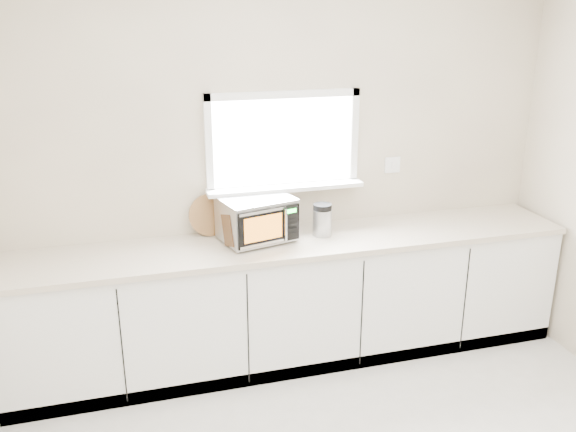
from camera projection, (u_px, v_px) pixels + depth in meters
name	position (u px, v px, depth m)	size (l,w,h in m)	color
back_wall	(283.00, 167.00, 4.33)	(4.00, 0.17, 2.70)	beige
cabinets	(294.00, 302.00, 4.36)	(3.92, 0.60, 0.88)	white
countertop	(294.00, 242.00, 4.20)	(3.92, 0.64, 0.04)	beige
microwave	(257.00, 218.00, 4.14)	(0.54, 0.47, 0.30)	black
knife_block	(234.00, 229.00, 4.03)	(0.14, 0.22, 0.30)	#482F1A
cutting_board	(210.00, 215.00, 4.24)	(0.30, 0.30, 0.02)	#8F5F37
coffee_grinder	(322.00, 220.00, 4.25)	(0.15, 0.15, 0.23)	#AAACB1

